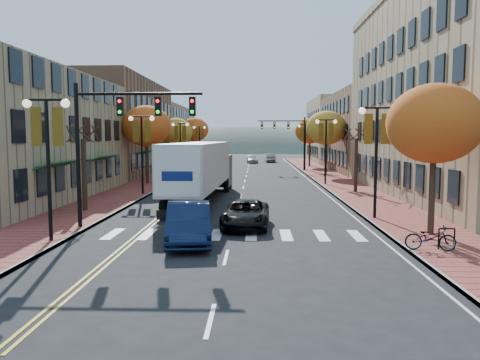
# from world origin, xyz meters

# --- Properties ---
(ground) EXTENTS (200.00, 200.00, 0.00)m
(ground) POSITION_xyz_m (0.00, 0.00, 0.00)
(ground) COLOR black
(ground) RESTS_ON ground
(sidewalk_left) EXTENTS (4.00, 85.00, 0.15)m
(sidewalk_left) POSITION_xyz_m (-9.00, 32.50, 0.07)
(sidewalk_left) COLOR brown
(sidewalk_left) RESTS_ON ground
(sidewalk_right) EXTENTS (4.00, 85.00, 0.15)m
(sidewalk_right) POSITION_xyz_m (9.00, 32.50, 0.07)
(sidewalk_right) COLOR brown
(sidewalk_right) RESTS_ON ground
(building_left_mid) EXTENTS (12.00, 24.00, 11.00)m
(building_left_mid) POSITION_xyz_m (-17.00, 36.00, 5.50)
(building_left_mid) COLOR brown
(building_left_mid) RESTS_ON ground
(building_left_far) EXTENTS (12.00, 26.00, 9.50)m
(building_left_far) POSITION_xyz_m (-17.00, 61.00, 4.75)
(building_left_far) COLOR #9E8966
(building_left_far) RESTS_ON ground
(building_right_mid) EXTENTS (15.00, 24.00, 10.00)m
(building_right_mid) POSITION_xyz_m (18.50, 42.00, 5.00)
(building_right_mid) COLOR brown
(building_right_mid) RESTS_ON ground
(building_right_far) EXTENTS (15.00, 20.00, 11.00)m
(building_right_far) POSITION_xyz_m (18.50, 64.00, 5.50)
(building_right_far) COLOR #9E8966
(building_right_far) RESTS_ON ground
(tree_left_a) EXTENTS (0.28, 0.28, 4.20)m
(tree_left_a) POSITION_xyz_m (-9.00, 8.00, 2.25)
(tree_left_a) COLOR #382619
(tree_left_a) RESTS_ON sidewalk_left
(tree_left_b) EXTENTS (4.48, 4.48, 7.21)m
(tree_left_b) POSITION_xyz_m (-9.00, 24.00, 5.45)
(tree_left_b) COLOR #382619
(tree_left_b) RESTS_ON sidewalk_left
(tree_left_c) EXTENTS (4.16, 4.16, 6.69)m
(tree_left_c) POSITION_xyz_m (-9.00, 40.00, 5.05)
(tree_left_c) COLOR #382619
(tree_left_c) RESTS_ON sidewalk_left
(tree_left_d) EXTENTS (4.61, 4.61, 7.42)m
(tree_left_d) POSITION_xyz_m (-9.00, 58.00, 5.60)
(tree_left_d) COLOR #382619
(tree_left_d) RESTS_ON sidewalk_left
(tree_right_a) EXTENTS (4.16, 4.16, 6.69)m
(tree_right_a) POSITION_xyz_m (9.00, 2.00, 5.05)
(tree_right_a) COLOR #382619
(tree_right_a) RESTS_ON sidewalk_right
(tree_right_b) EXTENTS (0.28, 0.28, 4.20)m
(tree_right_b) POSITION_xyz_m (9.00, 18.00, 2.25)
(tree_right_b) COLOR #382619
(tree_right_b) RESTS_ON sidewalk_right
(tree_right_c) EXTENTS (4.48, 4.48, 7.21)m
(tree_right_c) POSITION_xyz_m (9.00, 34.00, 5.45)
(tree_right_c) COLOR #382619
(tree_right_c) RESTS_ON sidewalk_right
(tree_right_d) EXTENTS (4.35, 4.35, 7.00)m
(tree_right_d) POSITION_xyz_m (9.00, 50.00, 5.29)
(tree_right_d) COLOR #382619
(tree_right_d) RESTS_ON sidewalk_right
(lamp_left_a) EXTENTS (1.96, 0.36, 6.05)m
(lamp_left_a) POSITION_xyz_m (-7.50, 0.00, 4.29)
(lamp_left_a) COLOR black
(lamp_left_a) RESTS_ON ground
(lamp_left_b) EXTENTS (1.96, 0.36, 6.05)m
(lamp_left_b) POSITION_xyz_m (-7.50, 16.00, 4.29)
(lamp_left_b) COLOR black
(lamp_left_b) RESTS_ON ground
(lamp_left_c) EXTENTS (1.96, 0.36, 6.05)m
(lamp_left_c) POSITION_xyz_m (-7.50, 34.00, 4.29)
(lamp_left_c) COLOR black
(lamp_left_c) RESTS_ON ground
(lamp_left_d) EXTENTS (1.96, 0.36, 6.05)m
(lamp_left_d) POSITION_xyz_m (-7.50, 52.00, 4.29)
(lamp_left_d) COLOR black
(lamp_left_d) RESTS_ON ground
(lamp_right_a) EXTENTS (1.96, 0.36, 6.05)m
(lamp_right_a) POSITION_xyz_m (7.50, 6.00, 4.29)
(lamp_right_a) COLOR black
(lamp_right_a) RESTS_ON ground
(lamp_right_b) EXTENTS (1.96, 0.36, 6.05)m
(lamp_right_b) POSITION_xyz_m (7.50, 24.00, 4.29)
(lamp_right_b) COLOR black
(lamp_right_b) RESTS_ON ground
(lamp_right_c) EXTENTS (1.96, 0.36, 6.05)m
(lamp_right_c) POSITION_xyz_m (7.50, 42.00, 4.29)
(lamp_right_c) COLOR black
(lamp_right_c) RESTS_ON ground
(traffic_mast_near) EXTENTS (6.10, 0.35, 7.00)m
(traffic_mast_near) POSITION_xyz_m (-5.48, 3.00, 4.92)
(traffic_mast_near) COLOR black
(traffic_mast_near) RESTS_ON ground
(traffic_mast_far) EXTENTS (6.10, 0.34, 7.00)m
(traffic_mast_far) POSITION_xyz_m (5.48, 42.00, 4.92)
(traffic_mast_far) COLOR black
(traffic_mast_far) RESTS_ON ground
(semi_truck) EXTENTS (3.35, 16.45, 4.09)m
(semi_truck) POSITION_xyz_m (-2.60, 12.90, 2.39)
(semi_truck) COLOR black
(semi_truck) RESTS_ON ground
(navy_sedan) EXTENTS (2.47, 5.33, 1.69)m
(navy_sedan) POSITION_xyz_m (-1.74, 0.42, 0.85)
(navy_sedan) COLOR #0C1733
(navy_sedan) RESTS_ON ground
(black_suv) EXTENTS (2.46, 4.91, 1.33)m
(black_suv) POSITION_xyz_m (0.61, 3.90, 0.67)
(black_suv) COLOR black
(black_suv) RESTS_ON ground
(car_far_white) EXTENTS (2.13, 4.24, 1.39)m
(car_far_white) POSITION_xyz_m (-3.55, 51.28, 0.69)
(car_far_white) COLOR silver
(car_far_white) RESTS_ON ground
(car_far_silver) EXTENTS (2.07, 4.46, 1.26)m
(car_far_silver) POSITION_xyz_m (0.50, 59.97, 0.63)
(car_far_silver) COLOR #A5A5AC
(car_far_silver) RESTS_ON ground
(car_far_oncoming) EXTENTS (1.86, 4.68, 1.51)m
(car_far_oncoming) POSITION_xyz_m (3.61, 63.19, 0.76)
(car_far_oncoming) COLOR #939399
(car_far_oncoming) RESTS_ON ground
(bicycle) EXTENTS (1.94, 0.91, 0.98)m
(bicycle) POSITION_xyz_m (7.80, -1.21, 0.64)
(bicycle) COLOR gray
(bicycle) RESTS_ON sidewalk_right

